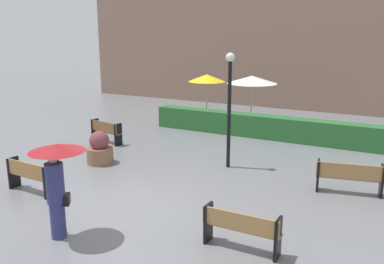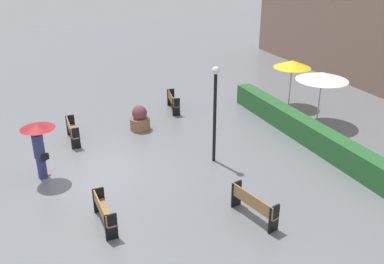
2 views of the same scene
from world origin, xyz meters
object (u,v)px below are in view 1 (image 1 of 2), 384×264
Objects in this scene: bench_far_right at (350,176)px; patio_umbrella_white at (252,80)px; planter_pot at (100,149)px; bench_near_right at (241,227)px; bench_near_left at (29,174)px; lamp_post at (229,98)px; bench_far_left at (106,130)px; pedestrian_with_umbrella at (57,174)px; patio_umbrella_yellow at (207,78)px.

bench_far_right is 0.75× the size of patio_umbrella_white.
planter_pot is 0.47× the size of patio_umbrella_white.
bench_far_right reaches higher than bench_near_right.
bench_near_left is 6.30m from lamp_post.
bench_near_right is 0.91× the size of bench_far_right.
bench_far_left is 2.67m from planter_pot.
bench_far_left is at bearing 175.04° from lamp_post.
lamp_post is (3.96, 1.68, 1.80)m from planter_pot.
bench_near_right is 1.45× the size of planter_pot.
bench_near_left is (1.63, -5.11, 0.01)m from bench_far_left.
lamp_post is at bearing 78.31° from pedestrian_with_umbrella.
bench_near_right is 1.02× the size of bench_near_left.
lamp_post is at bearing 22.99° from planter_pot.
patio_umbrella_yellow is at bearing 73.33° from bench_far_left.
pedestrian_with_umbrella is 6.26m from lamp_post.
patio_umbrella_white is (4.06, 5.53, 1.69)m from bench_far_left.
patio_umbrella_yellow is (1.69, 5.65, 1.63)m from bench_far_left.
patio_umbrella_white reaches higher than pedestrian_with_umbrella.
lamp_post is at bearing 171.39° from bench_far_right.
bench_near_left is 10.88m from patio_umbrella_yellow.
lamp_post is (1.26, 6.08, 0.84)m from pedestrian_with_umbrella.
patio_umbrella_yellow is at bearing 138.77° from bench_far_right.
planter_pot is (-7.78, -1.10, -0.04)m from bench_far_right.
lamp_post is (5.52, -0.48, 1.77)m from bench_far_left.
bench_far_right is at bearing -6.46° from bench_far_left.
patio_umbrella_white reaches higher than planter_pot.
bench_far_right is at bearing 27.73° from bench_near_left.
bench_far_right is 4.25m from lamp_post.
bench_far_left is at bearing 125.89° from planter_pot.
bench_near_right is 1.03× the size of bench_far_left.
patio_umbrella_white reaches higher than patio_umbrella_yellow.
bench_far_right is 9.40m from bench_far_left.
lamp_post reaches higher than planter_pot.
patio_umbrella_white is (-3.80, 10.77, 1.70)m from bench_near_right.
planter_pot is at bearing -171.94° from bench_far_right.
lamp_post is at bearing -76.34° from patio_umbrella_white.
lamp_post reaches higher than bench_near_right.
planter_pot reaches higher than bench_far_right.
bench_far_left is 6.12m from patio_umbrella_yellow.
planter_pot is (1.56, -2.16, -0.03)m from bench_far_left.
lamp_post is 1.55× the size of patio_umbrella_white.
planter_pot is at bearing -157.01° from lamp_post.
lamp_post is (-2.34, 4.76, 1.78)m from bench_near_right.
bench_far_left is at bearing 146.33° from bench_near_right.
pedestrian_with_umbrella is at bearing -78.09° from patio_umbrella_yellow.
planter_pot is 4.66m from lamp_post.
bench_far_right is 8.71m from bench_near_left.
bench_near_right is 0.68× the size of patio_umbrella_white.
bench_near_left is at bearing -88.62° from planter_pot.
pedestrian_with_umbrella is 0.56× the size of lamp_post.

